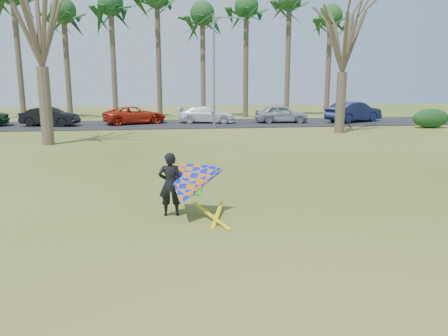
{
  "coord_description": "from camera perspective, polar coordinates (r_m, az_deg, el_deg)",
  "views": [
    {
      "loc": [
        -1.62,
        -9.91,
        3.56
      ],
      "look_at": [
        0.0,
        2.0,
        1.1
      ],
      "focal_mm": 35.0,
      "sensor_mm": 36.0,
      "label": 1
    }
  ],
  "objects": [
    {
      "name": "bare_tree_right",
      "position": [
        30.38,
        15.45,
        16.85
      ],
      "size": [
        6.27,
        6.27,
        9.21
      ],
      "color": "brown",
      "rests_on": "ground"
    },
    {
      "name": "car_2",
      "position": [
        35.52,
        -11.56,
        6.79
      ],
      "size": [
        5.36,
        3.87,
        1.36
      ],
      "primitive_type": "imported",
      "rotation": [
        0.0,
        0.0,
        1.94
      ],
      "color": "red",
      "rests_on": "parking_strip"
    },
    {
      "name": "streetlight",
      "position": [
        32.15,
        -1.03,
        13.19
      ],
      "size": [
        2.28,
        0.18,
        8.0
      ],
      "color": "gray",
      "rests_on": "ground"
    },
    {
      "name": "palm_7",
      "position": [
        42.09,
        2.94,
        20.15
      ],
      "size": [
        4.84,
        4.84,
        11.54
      ],
      "color": "#4E402F",
      "rests_on": "ground"
    },
    {
      "name": "car_5",
      "position": [
        37.82,
        16.6,
        7.05
      ],
      "size": [
        5.3,
        3.71,
        1.66
      ],
      "primitive_type": "imported",
      "rotation": [
        0.0,
        0.0,
        2.0
      ],
      "color": "#171E45",
      "rests_on": "parking_strip"
    },
    {
      "name": "palm_3",
      "position": [
        42.13,
        -20.25,
        18.54
      ],
      "size": [
        4.84,
        4.84,
        10.84
      ],
      "color": "#4F402F",
      "rests_on": "ground"
    },
    {
      "name": "car_3",
      "position": [
        35.62,
        -2.26,
        7.01
      ],
      "size": [
        4.87,
        2.73,
        1.33
      ],
      "primitive_type": "imported",
      "rotation": [
        0.0,
        0.0,
        1.37
      ],
      "color": "white",
      "rests_on": "parking_strip"
    },
    {
      "name": "ground",
      "position": [
        10.66,
        1.47,
        -7.96
      ],
      "size": [
        100.0,
        100.0,
        0.0
      ],
      "primitive_type": "plane",
      "color": "#2C5913",
      "rests_on": "ground"
    },
    {
      "name": "palm_8",
      "position": [
        43.1,
        8.55,
        20.76
      ],
      "size": [
        4.84,
        4.84,
        12.24
      ],
      "color": "brown",
      "rests_on": "ground"
    },
    {
      "name": "car_4",
      "position": [
        36.01,
        7.48,
        7.06
      ],
      "size": [
        4.33,
        1.93,
        1.44
      ],
      "primitive_type": "imported",
      "rotation": [
        0.0,
        0.0,
        1.52
      ],
      "color": "#A1A7AE",
      "rests_on": "parking_strip"
    },
    {
      "name": "hedge_near",
      "position": [
        35.7,
        25.41,
        5.87
      ],
      "size": [
        2.79,
        1.27,
        1.4
      ],
      "primitive_type": "ellipsoid",
      "color": "#143716",
      "rests_on": "ground"
    },
    {
      "name": "car_1",
      "position": [
        35.65,
        -21.79,
        6.25
      ],
      "size": [
        4.43,
        2.26,
        1.39
      ],
      "primitive_type": "imported",
      "rotation": [
        0.0,
        0.0,
        1.38
      ],
      "color": "black",
      "rests_on": "parking_strip"
    },
    {
      "name": "bare_tree_left",
      "position": [
        25.93,
        -23.13,
        18.12
      ],
      "size": [
        6.6,
        6.6,
        9.7
      ],
      "color": "brown",
      "rests_on": "ground"
    },
    {
      "name": "palm_6",
      "position": [
        41.45,
        -2.84,
        19.34
      ],
      "size": [
        4.84,
        4.84,
        10.84
      ],
      "color": "brown",
      "rests_on": "ground"
    },
    {
      "name": "palm_9",
      "position": [
        44.15,
        13.76,
        18.56
      ],
      "size": [
        4.84,
        4.84,
        10.84
      ],
      "color": "brown",
      "rests_on": "ground"
    },
    {
      "name": "parking_strip",
      "position": [
        35.13,
        -5.1,
        5.76
      ],
      "size": [
        46.0,
        7.0,
        0.06
      ],
      "primitive_type": "cube",
      "color": "black",
      "rests_on": "ground"
    },
    {
      "name": "kite_flyer",
      "position": [
        11.33,
        -4.97,
        -2.34
      ],
      "size": [
        2.13,
        2.39,
        2.02
      ],
      "color": "black",
      "rests_on": "ground"
    },
    {
      "name": "palm_4",
      "position": [
        41.62,
        -14.6,
        19.91
      ],
      "size": [
        4.84,
        4.84,
        11.54
      ],
      "color": "brown",
      "rests_on": "ground"
    }
  ]
}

